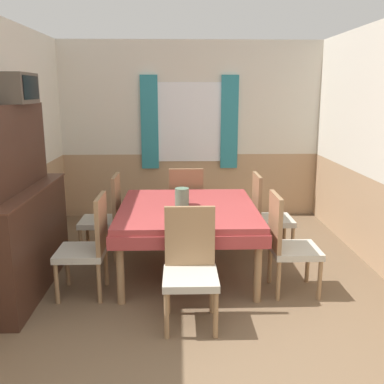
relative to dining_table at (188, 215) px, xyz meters
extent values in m
cube|color=silver|center=(0.09, 2.18, 1.15)|extent=(4.23, 0.05, 1.65)
cube|color=tan|center=(0.09, 2.18, -0.15)|extent=(4.23, 0.05, 0.95)
cube|color=white|center=(0.07, 2.14, 0.80)|extent=(1.03, 0.01, 1.16)
cube|color=teal|center=(-0.52, 2.12, 0.80)|extent=(0.25, 0.03, 1.37)
cube|color=teal|center=(0.66, 2.12, 0.80)|extent=(0.25, 0.03, 1.37)
cube|color=tan|center=(-1.85, -0.09, -0.15)|extent=(0.05, 4.88, 0.95)
cube|color=tan|center=(2.03, -0.09, -0.15)|extent=(0.05, 4.88, 0.95)
cube|color=#9E3838|center=(0.00, 0.00, 0.07)|extent=(1.39, 1.54, 0.06)
cube|color=#9E3838|center=(0.00, 0.00, -0.02)|extent=(1.42, 1.57, 0.12)
cylinder|color=#93704C|center=(-0.62, -0.69, -0.29)|extent=(0.07, 0.07, 0.66)
cylinder|color=#93704C|center=(0.62, -0.69, -0.29)|extent=(0.07, 0.07, 0.66)
cylinder|color=#93704C|center=(-0.62, 0.69, -0.29)|extent=(0.07, 0.07, 0.66)
cylinder|color=#93704C|center=(0.62, 0.69, -0.29)|extent=(0.07, 0.07, 0.66)
cylinder|color=#93704C|center=(-1.19, 0.29, -0.43)|extent=(0.04, 0.04, 0.38)
cylinder|color=#93704C|center=(-1.19, 0.67, -0.43)|extent=(0.04, 0.04, 0.38)
cylinder|color=#93704C|center=(-0.81, 0.29, -0.43)|extent=(0.04, 0.04, 0.38)
cylinder|color=#93704C|center=(-0.81, 0.67, -0.43)|extent=(0.04, 0.04, 0.38)
cube|color=#B7B2A3|center=(-1.00, 0.48, -0.21)|extent=(0.44, 0.44, 0.06)
cube|color=#93704C|center=(-0.80, 0.48, 0.08)|extent=(0.04, 0.42, 0.51)
cylinder|color=#93704C|center=(-0.19, 1.27, -0.43)|extent=(0.04, 0.04, 0.38)
cylinder|color=#93704C|center=(0.19, 1.27, -0.43)|extent=(0.04, 0.04, 0.38)
cylinder|color=#93704C|center=(-0.19, 0.89, -0.43)|extent=(0.04, 0.04, 0.38)
cylinder|color=#93704C|center=(0.19, 0.89, -0.43)|extent=(0.04, 0.04, 0.38)
cube|color=#B7B2A3|center=(0.00, 1.08, -0.21)|extent=(0.44, 0.44, 0.06)
cube|color=#93704C|center=(0.00, 0.88, 0.08)|extent=(0.42, 0.04, 0.51)
cylinder|color=#93704C|center=(0.19, -1.27, -0.43)|extent=(0.04, 0.04, 0.38)
cylinder|color=#93704C|center=(-0.19, -1.27, -0.43)|extent=(0.04, 0.04, 0.38)
cylinder|color=#93704C|center=(0.19, -0.89, -0.43)|extent=(0.04, 0.04, 0.38)
cylinder|color=#93704C|center=(-0.19, -0.89, -0.43)|extent=(0.04, 0.04, 0.38)
cube|color=#B7B2A3|center=(0.00, -1.08, -0.21)|extent=(0.44, 0.44, 0.06)
cube|color=#93704C|center=(0.00, -0.88, 0.08)|extent=(0.42, 0.04, 0.51)
cylinder|color=#93704C|center=(1.19, -0.29, -0.43)|extent=(0.04, 0.04, 0.38)
cylinder|color=#93704C|center=(1.19, -0.67, -0.43)|extent=(0.04, 0.04, 0.38)
cylinder|color=#93704C|center=(0.81, -0.29, -0.43)|extent=(0.04, 0.04, 0.38)
cylinder|color=#93704C|center=(0.81, -0.67, -0.43)|extent=(0.04, 0.04, 0.38)
cube|color=#B7B2A3|center=(1.00, -0.48, -0.21)|extent=(0.44, 0.44, 0.06)
cube|color=#93704C|center=(0.80, -0.48, 0.08)|extent=(0.04, 0.42, 0.51)
cylinder|color=#93704C|center=(-1.19, -0.67, -0.43)|extent=(0.04, 0.04, 0.38)
cylinder|color=#93704C|center=(-1.19, -0.29, -0.43)|extent=(0.04, 0.04, 0.38)
cylinder|color=#93704C|center=(-0.81, -0.67, -0.43)|extent=(0.04, 0.04, 0.38)
cylinder|color=#93704C|center=(-0.81, -0.29, -0.43)|extent=(0.04, 0.04, 0.38)
cube|color=#B7B2A3|center=(-1.00, -0.48, -0.21)|extent=(0.44, 0.44, 0.06)
cube|color=#93704C|center=(-0.80, -0.48, 0.08)|extent=(0.04, 0.42, 0.51)
cylinder|color=#93704C|center=(1.19, 0.67, -0.43)|extent=(0.04, 0.04, 0.38)
cylinder|color=#93704C|center=(1.19, 0.29, -0.43)|extent=(0.04, 0.04, 0.38)
cylinder|color=#93704C|center=(0.81, 0.67, -0.43)|extent=(0.04, 0.04, 0.38)
cylinder|color=#93704C|center=(0.81, 0.29, -0.43)|extent=(0.04, 0.04, 0.38)
cube|color=#B7B2A3|center=(1.00, 0.48, -0.21)|extent=(0.44, 0.44, 0.06)
cube|color=#93704C|center=(0.80, 0.48, 0.08)|extent=(0.04, 0.42, 0.51)
cube|color=#3D2319|center=(-1.59, -0.36, -0.13)|extent=(0.44, 1.60, 0.99)
cube|color=#4C2C1F|center=(-1.59, -0.36, 0.36)|extent=(0.46, 1.62, 0.02)
cube|color=#3D2319|center=(-1.64, -0.36, 0.76)|extent=(0.24, 1.44, 0.77)
cube|color=#51473D|center=(-1.59, -0.17, 1.28)|extent=(0.28, 0.49, 0.28)
cube|color=black|center=(-1.44, -0.17, 1.29)|extent=(0.01, 0.40, 0.21)
cylinder|color=slate|center=(-0.06, 0.05, 0.19)|extent=(0.15, 0.15, 0.18)
camera|label=1|loc=(-0.08, -4.25, 1.25)|focal=40.00mm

